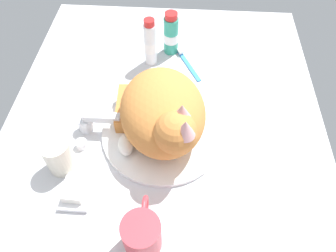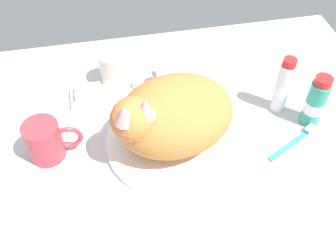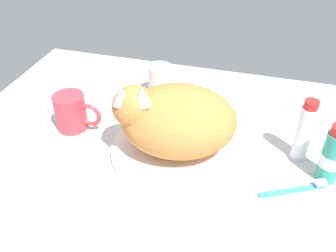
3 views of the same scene
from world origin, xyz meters
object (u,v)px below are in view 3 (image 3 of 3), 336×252
Objects in this scene: rinse_cup at (160,81)px; toothpaste_bottle at (304,132)px; cat at (174,119)px; mouthwash_bottle at (332,156)px; faucet at (195,100)px; toothbrush at (297,189)px; coffee_mug at (72,112)px; soap_bar at (132,93)px.

toothpaste_bottle reaches higher than rinse_cup.
cat is 2.12× the size of mouthwash_bottle.
faucet reaches higher than toothbrush.
toothbrush is (37.09, -27.81, -3.92)cm from rinse_cup.
coffee_mug is at bearing -127.96° from rinse_cup.
coffee_mug is at bearing 178.17° from mouthwash_bottle.
cat reaches higher than rinse_cup.
toothbrush is (43.69, -23.01, -1.76)cm from soap_bar.
cat reaches higher than soap_bar.
rinse_cup is 41.00cm from toothpaste_bottle.
rinse_cup is at bearing 52.04° from coffee_mug.
mouthwash_bottle is at bearing -29.52° from faucet.
mouthwash_bottle is (5.53, -5.60, -0.68)cm from toothpaste_bottle.
cat is at bearing -65.97° from rinse_cup.
cat is (-0.94, -18.10, 6.27)cm from faucet.
toothpaste_bottle is (53.35, 3.72, 2.36)cm from coffee_mug.
toothpaste_bottle is (27.23, 5.69, -2.05)cm from cat.
toothbrush is (26.09, -23.36, -2.15)cm from faucet.
soap_bar is (-16.66, 17.76, -6.66)cm from cat.
toothpaste_bottle is at bearing -25.28° from faucet.
rinse_cup is 1.45× the size of soap_bar.
cat is at bearing -168.20° from toothpaste_bottle.
mouthwash_bottle reaches higher than toothbrush.
mouthwash_bottle is (49.42, -17.67, 3.93)cm from soap_bar.
cat is 26.56cm from coffee_mug.
rinse_cup reaches higher than toothbrush.
cat reaches higher than toothpaste_bottle.
faucet is at bearing 87.01° from cat.
toothpaste_bottle is 1.11× the size of mouthwash_bottle.
cat is 25.24cm from soap_bar.
toothpaste_bottle is at bearing 134.63° from mouthwash_bottle.
mouthwash_bottle is at bearing -45.37° from toothpaste_bottle.
coffee_mug is 18.54cm from soap_bar.
mouthwash_bottle is (32.76, 0.09, -2.73)cm from cat.
toothpaste_bottle reaches higher than soap_bar.
cat is 1.92× the size of toothpaste_bottle.
toothpaste_bottle is at bearing -15.37° from soap_bar.
mouthwash_bottle is at bearing -1.83° from coffee_mug.
coffee_mug is 53.53cm from toothpaste_bottle.
faucet is 12.00cm from rinse_cup.
rinse_cup reaches higher than faucet.
coffee_mug reaches higher than rinse_cup.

